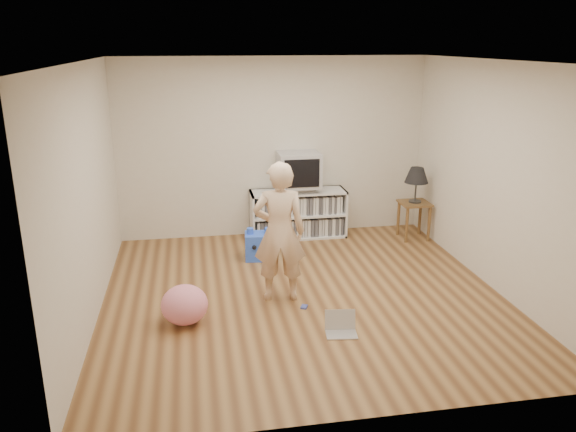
% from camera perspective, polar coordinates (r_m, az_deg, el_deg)
% --- Properties ---
extents(ground, '(4.50, 4.50, 0.00)m').
position_cam_1_polar(ground, '(6.52, 1.54, -8.04)').
color(ground, brown).
rests_on(ground, ground).
extents(walls, '(4.52, 4.52, 2.60)m').
position_cam_1_polar(walls, '(6.08, 1.64, 3.11)').
color(walls, beige).
rests_on(walls, ground).
extents(ceiling, '(4.50, 4.50, 0.01)m').
position_cam_1_polar(ceiling, '(5.89, 1.75, 15.45)').
color(ceiling, white).
rests_on(ceiling, walls).
extents(media_unit, '(1.40, 0.45, 0.70)m').
position_cam_1_polar(media_unit, '(8.32, 1.02, 0.27)').
color(media_unit, white).
rests_on(media_unit, ground).
extents(dvd_deck, '(0.45, 0.35, 0.07)m').
position_cam_1_polar(dvd_deck, '(8.20, 1.05, 2.81)').
color(dvd_deck, gray).
rests_on(dvd_deck, media_unit).
extents(crt_tv, '(0.60, 0.53, 0.50)m').
position_cam_1_polar(crt_tv, '(8.13, 1.07, 4.75)').
color(crt_tv, '#B0B0B6').
rests_on(crt_tv, dvd_deck).
extents(side_table, '(0.42, 0.42, 0.55)m').
position_cam_1_polar(side_table, '(8.41, 12.70, 0.50)').
color(side_table, brown).
rests_on(side_table, ground).
extents(table_lamp, '(0.34, 0.34, 0.52)m').
position_cam_1_polar(table_lamp, '(8.28, 12.94, 3.98)').
color(table_lamp, '#333333').
rests_on(table_lamp, side_table).
extents(person, '(0.62, 0.44, 1.58)m').
position_cam_1_polar(person, '(6.15, -0.88, -1.66)').
color(person, beige).
rests_on(person, ground).
extents(laptop, '(0.34, 0.28, 0.21)m').
position_cam_1_polar(laptop, '(5.75, 5.38, -11.16)').
color(laptop, silver).
rests_on(laptop, ground).
extents(playing_cards, '(0.10, 0.11, 0.02)m').
position_cam_1_polar(playing_cards, '(6.23, 1.65, -9.21)').
color(playing_cards, '#414EAD').
rests_on(playing_cards, ground).
extents(plush_blue, '(0.40, 0.35, 0.43)m').
position_cam_1_polar(plush_blue, '(7.51, -2.94, -3.02)').
color(plush_blue, blue).
rests_on(plush_blue, ground).
extents(plush_pink, '(0.57, 0.57, 0.41)m').
position_cam_1_polar(plush_pink, '(5.93, -10.47, -8.86)').
color(plush_pink, pink).
rests_on(plush_pink, ground).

